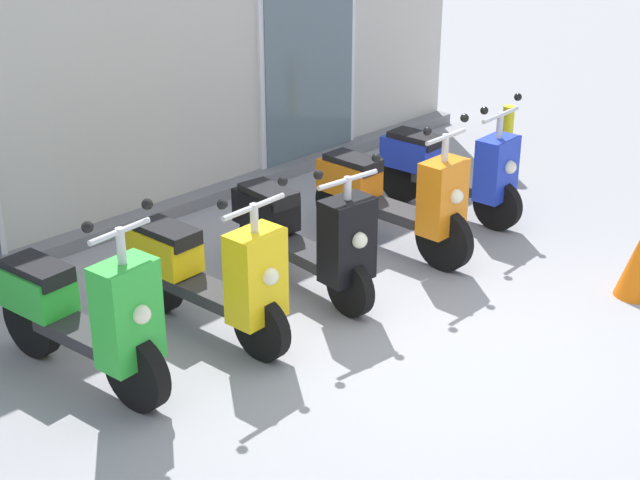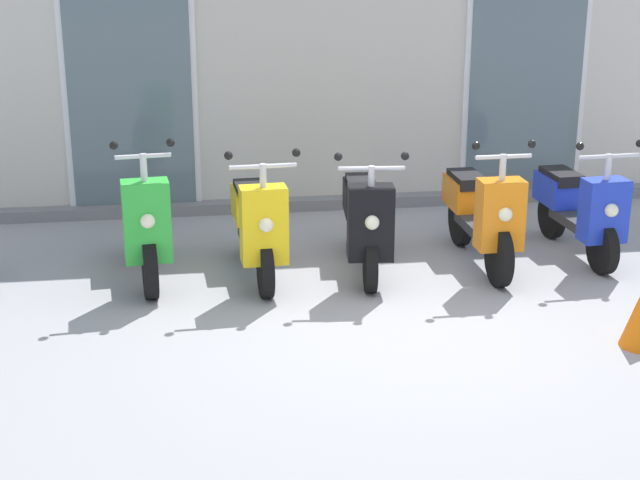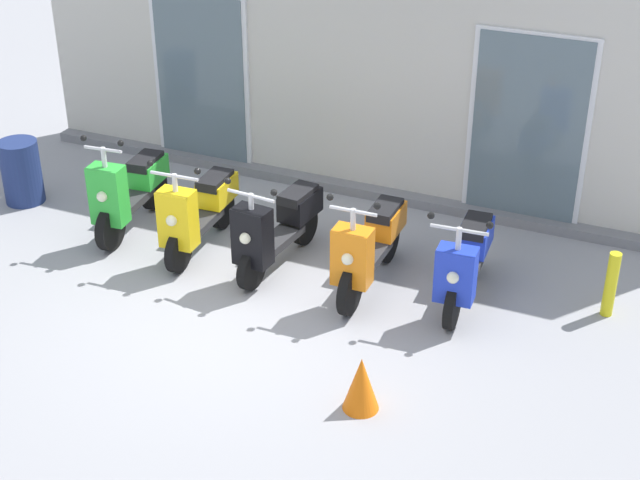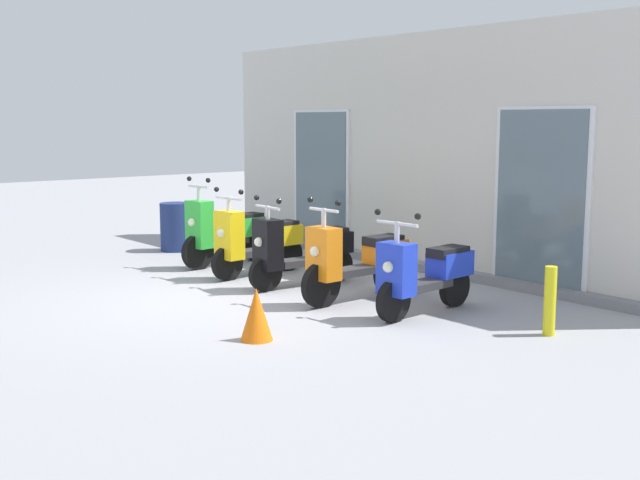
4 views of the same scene
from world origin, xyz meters
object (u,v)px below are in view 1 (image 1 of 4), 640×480
object	(u,v)px
scooter_green	(82,315)
scooter_yellow	(210,273)
scooter_orange	(393,197)
scooter_blue	(451,168)
curb_bollard	(507,139)
traffic_cone	(638,265)
scooter_black	(305,234)

from	to	relation	value
scooter_green	scooter_yellow	distance (m)	0.97
scooter_orange	scooter_blue	bearing A→B (deg)	7.83
scooter_orange	curb_bollard	xyz separation A→B (m)	(2.38, 0.45, -0.14)
scooter_yellow	traffic_cone	distance (m)	3.28
scooter_black	scooter_blue	distance (m)	2.04
traffic_cone	scooter_green	bearing A→B (deg)	151.40
scooter_black	scooter_yellow	bearing A→B (deg)	-179.34
scooter_black	scooter_orange	distance (m)	1.06
scooter_orange	scooter_blue	xyz separation A→B (m)	(0.98, 0.13, -0.02)
scooter_yellow	scooter_green	bearing A→B (deg)	173.96
scooter_blue	curb_bollard	bearing A→B (deg)	12.84
scooter_green	scooter_orange	distance (m)	2.99
scooter_green	scooter_yellow	size ratio (longest dim) A/B	1.02
curb_bollard	scooter_green	bearing A→B (deg)	-176.06
scooter_black	curb_bollard	xyz separation A→B (m)	(3.43, 0.46, -0.14)
scooter_black	scooter_blue	world-z (taller)	scooter_black
curb_bollard	scooter_blue	bearing A→B (deg)	-167.16
scooter_yellow	scooter_blue	world-z (taller)	scooter_yellow
scooter_blue	scooter_yellow	bearing A→B (deg)	-177.06
traffic_cone	curb_bollard	bearing A→B (deg)	53.91
scooter_yellow	scooter_orange	world-z (taller)	scooter_orange
scooter_orange	scooter_blue	distance (m)	0.99
scooter_orange	scooter_green	bearing A→B (deg)	178.40
scooter_green	scooter_blue	xyz separation A→B (m)	(3.97, 0.05, -0.03)
scooter_green	traffic_cone	distance (m)	4.16
scooter_blue	traffic_cone	xyz separation A→B (m)	(-0.32, -2.04, -0.21)
scooter_orange	traffic_cone	size ratio (longest dim) A/B	3.19
scooter_yellow	scooter_blue	distance (m)	3.00
scooter_green	curb_bollard	distance (m)	5.38
scooter_black	scooter_blue	xyz separation A→B (m)	(2.04, 0.14, -0.02)
scooter_yellow	traffic_cone	world-z (taller)	scooter_yellow
scooter_yellow	curb_bollard	distance (m)	4.42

